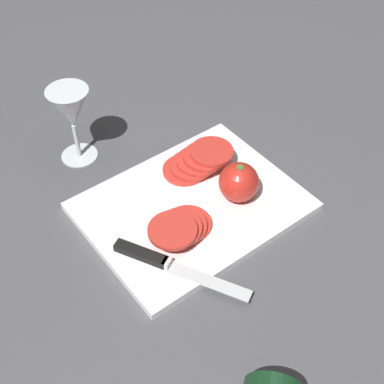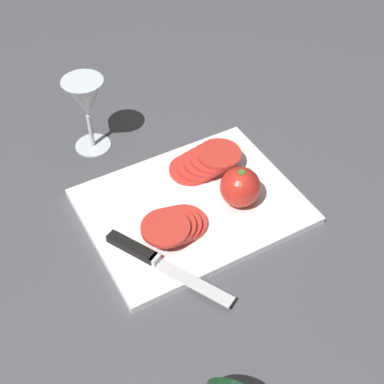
{
  "view_description": "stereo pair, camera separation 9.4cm",
  "coord_description": "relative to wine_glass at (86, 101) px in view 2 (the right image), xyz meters",
  "views": [
    {
      "loc": [
        -0.38,
        -0.5,
        0.72
      ],
      "look_at": [
        0.02,
        0.01,
        0.04
      ],
      "focal_mm": 50.0,
      "sensor_mm": 36.0,
      "label": 1
    },
    {
      "loc": [
        -0.3,
        -0.55,
        0.72
      ],
      "look_at": [
        0.02,
        0.01,
        0.04
      ],
      "focal_mm": 50.0,
      "sensor_mm": 36.0,
      "label": 2
    }
  ],
  "objects": [
    {
      "name": "ground_plane",
      "position": [
        0.07,
        -0.27,
        -0.11
      ],
      "size": [
        3.0,
        3.0,
        0.0
      ],
      "primitive_type": "plane",
      "color": "#4C4C51"
    },
    {
      "name": "cutting_board",
      "position": [
        0.09,
        -0.25,
        -0.1
      ],
      "size": [
        0.37,
        0.29,
        0.01
      ],
      "color": "white",
      "rests_on": "ground_plane"
    },
    {
      "name": "wine_glass",
      "position": [
        0.0,
        0.0,
        0.0
      ],
      "size": [
        0.08,
        0.08,
        0.16
      ],
      "color": "silver",
      "rests_on": "ground_plane"
    },
    {
      "name": "whole_tomato",
      "position": [
        0.17,
        -0.29,
        -0.06
      ],
      "size": [
        0.07,
        0.07,
        0.07
      ],
      "color": "red",
      "rests_on": "cutting_board"
    },
    {
      "name": "knife",
      "position": [
        -0.04,
        -0.32,
        -0.09
      ],
      "size": [
        0.13,
        0.22,
        0.01
      ],
      "rotation": [
        0.0,
        0.0,
        5.2
      ],
      "color": "silver",
      "rests_on": "cutting_board"
    },
    {
      "name": "tomato_slice_stack_near",
      "position": [
        0.03,
        -0.29,
        -0.08
      ],
      "size": [
        0.12,
        0.09,
        0.03
      ],
      "color": "red",
      "rests_on": "cutting_board"
    },
    {
      "name": "tomato_slice_stack_far",
      "position": [
        0.16,
        -0.19,
        -0.08
      ],
      "size": [
        0.14,
        0.1,
        0.04
      ],
      "color": "red",
      "rests_on": "cutting_board"
    }
  ]
}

